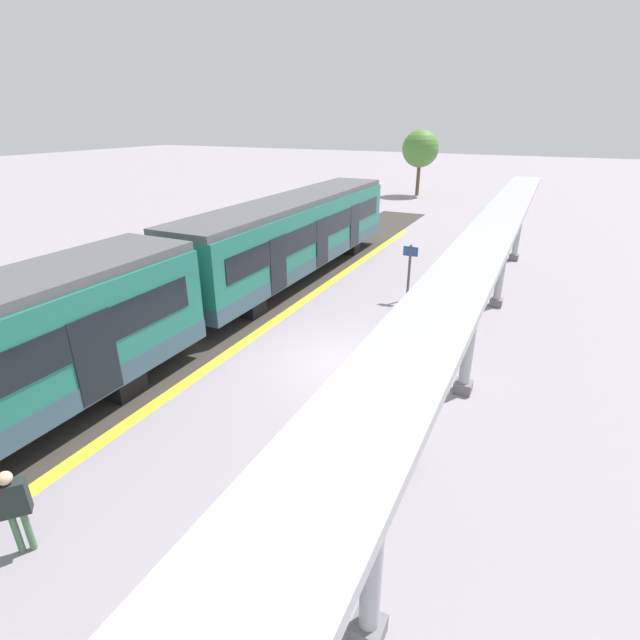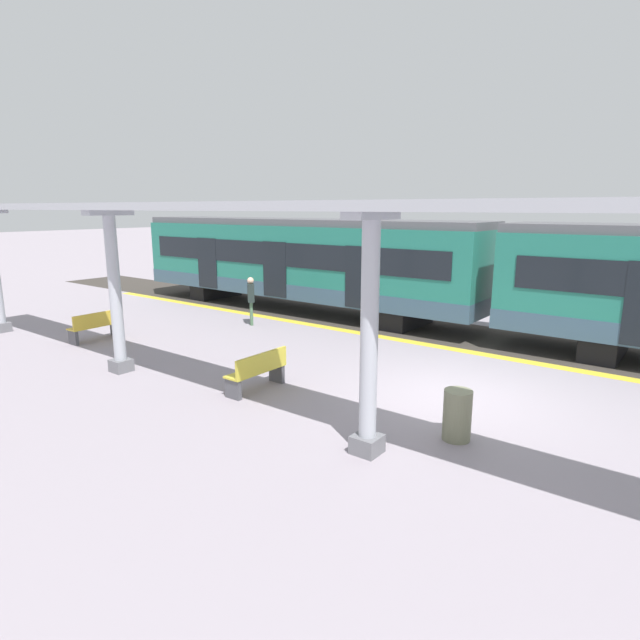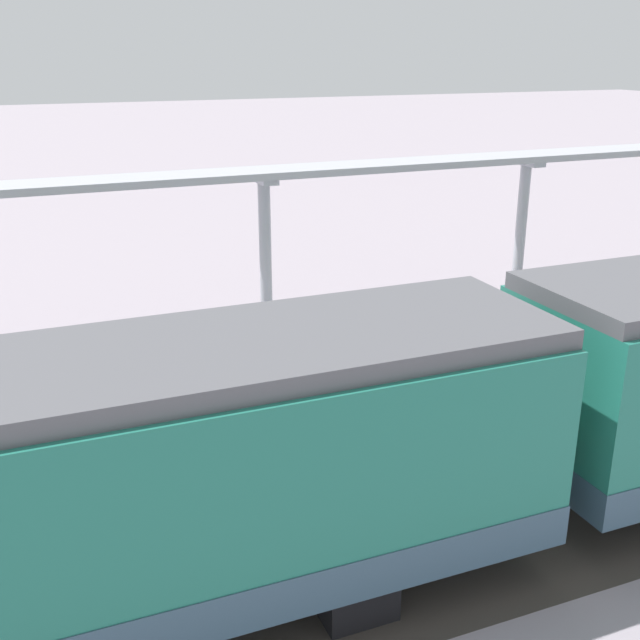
% 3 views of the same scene
% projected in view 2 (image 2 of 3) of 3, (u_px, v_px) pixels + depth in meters
% --- Properties ---
extents(ground_plane, '(176.00, 176.00, 0.00)m').
position_uv_depth(ground_plane, '(454.00, 397.00, 10.91)').
color(ground_plane, gray).
extents(tactile_edge_strip, '(0.38, 35.35, 0.01)m').
position_uv_depth(tactile_edge_strip, '(509.00, 359.00, 13.65)').
color(tactile_edge_strip, gold).
rests_on(tactile_edge_strip, ground).
extents(trackbed, '(3.20, 47.35, 0.01)m').
position_uv_depth(trackbed, '(529.00, 345.00, 15.04)').
color(trackbed, '#38332D').
rests_on(trackbed, ground).
extents(train_near_carriage, '(2.65, 14.75, 3.48)m').
position_uv_depth(train_near_carriage, '(298.00, 263.00, 19.82)').
color(train_near_carriage, '#1F6E5D').
rests_on(train_near_carriage, ground).
extents(canopy_pillar_second, '(1.10, 0.44, 3.83)m').
position_uv_depth(canopy_pillar_second, '(115.00, 292.00, 12.20)').
color(canopy_pillar_second, slate).
rests_on(canopy_pillar_second, ground).
extents(canopy_pillar_third, '(1.10, 0.44, 3.83)m').
position_uv_depth(canopy_pillar_third, '(369.00, 337.00, 8.01)').
color(canopy_pillar_third, slate).
rests_on(canopy_pillar_third, ground).
extents(canopy_beam, '(1.20, 28.31, 0.16)m').
position_uv_depth(canopy_beam, '(370.00, 206.00, 7.62)').
color(canopy_beam, '#A8AAB2').
rests_on(canopy_beam, canopy_pillar_nearest).
extents(bench_near_end, '(1.50, 0.44, 0.86)m').
position_uv_depth(bench_near_end, '(258.00, 371.00, 11.20)').
color(bench_near_end, gold).
rests_on(bench_near_end, ground).
extents(bench_mid_platform, '(1.51, 0.47, 0.86)m').
position_uv_depth(bench_mid_platform, '(96.00, 326.00, 15.45)').
color(bench_mid_platform, gold).
rests_on(bench_mid_platform, ground).
extents(trash_bin, '(0.48, 0.48, 0.88)m').
position_uv_depth(trash_bin, '(457.00, 415.00, 8.82)').
color(trash_bin, '#727459').
rests_on(trash_bin, ground).
extents(passenger_waiting_near_edge, '(0.47, 0.49, 1.62)m').
position_uv_depth(passenger_waiting_near_edge, '(251.00, 295.00, 17.37)').
color(passenger_waiting_near_edge, '#4A6F4D').
rests_on(passenger_waiting_near_edge, ground).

